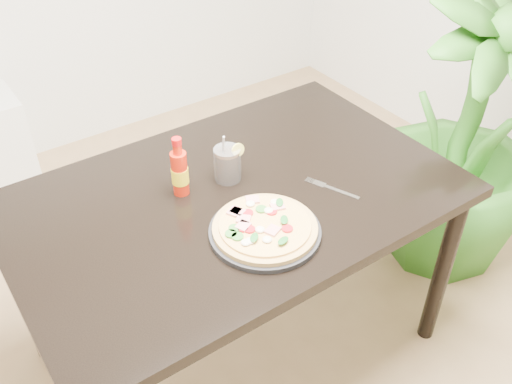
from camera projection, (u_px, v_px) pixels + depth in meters
dining_table at (235, 213)px, 1.85m from camera, size 1.40×0.90×0.75m
plate at (265, 232)px, 1.64m from camera, size 0.32×0.32×0.02m
pizza at (264, 226)px, 1.63m from camera, size 0.30×0.30×0.03m
hot_sauce_bottle at (180, 172)px, 1.75m from camera, size 0.06×0.06×0.20m
cola_cup at (228, 165)px, 1.82m from camera, size 0.09×0.09×0.18m
fork at (330, 188)px, 1.81m from camera, size 0.09×0.18×0.00m
houseplant at (466, 136)px, 2.32m from camera, size 0.83×0.83×1.23m
plant_pot at (441, 229)px, 2.62m from camera, size 0.28×0.28×0.22m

